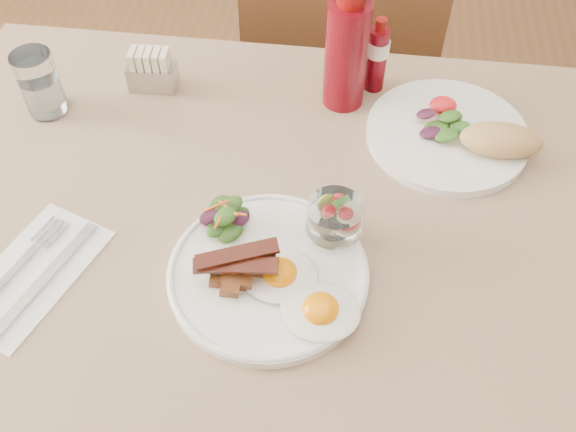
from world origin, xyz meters
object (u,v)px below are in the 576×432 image
(second_plate, at_px, (460,135))
(hot_sauce_bottle, at_px, (377,56))
(fruit_cup, at_px, (335,218))
(main_plate, at_px, (268,274))
(ketchup_bottle, at_px, (346,53))
(chair_far, at_px, (339,71))
(sugar_caddy, at_px, (152,72))
(table, at_px, (312,263))
(water_glass, at_px, (41,87))

(second_plate, distance_m, hot_sauce_bottle, 0.20)
(fruit_cup, bearing_deg, main_plate, -140.13)
(ketchup_bottle, xyz_separation_m, hot_sauce_bottle, (0.05, 0.04, -0.03))
(chair_far, height_order, sugar_caddy, chair_far)
(chair_far, height_order, second_plate, chair_far)
(ketchup_bottle, relative_size, sugar_caddy, 2.49)
(chair_far, distance_m, second_plate, 0.56)
(fruit_cup, height_order, second_plate, fruit_cup)
(main_plate, height_order, hot_sauce_bottle, hot_sauce_bottle)
(chair_far, bearing_deg, fruit_cup, -87.55)
(chair_far, relative_size, main_plate, 3.32)
(main_plate, distance_m, fruit_cup, 0.12)
(table, bearing_deg, main_plate, -120.44)
(table, xyz_separation_m, main_plate, (-0.05, -0.09, 0.10))
(chair_far, height_order, main_plate, chair_far)
(chair_far, height_order, fruit_cup, chair_far)
(table, height_order, sugar_caddy, sugar_caddy)
(chair_far, xyz_separation_m, second_plate, (0.22, -0.45, 0.25))
(ketchup_bottle, bearing_deg, sugar_caddy, -178.80)
(fruit_cup, xyz_separation_m, hot_sauce_bottle, (0.04, 0.36, 0.01))
(second_plate, bearing_deg, table, -135.74)
(table, distance_m, main_plate, 0.14)
(main_plate, bearing_deg, water_glass, 145.36)
(table, distance_m, chair_far, 0.68)
(hot_sauce_bottle, bearing_deg, sugar_caddy, -172.73)
(table, relative_size, chair_far, 1.43)
(table, xyz_separation_m, second_plate, (0.22, 0.21, 0.11))
(fruit_cup, height_order, water_glass, water_glass)
(chair_far, height_order, ketchup_bottle, ketchup_bottle)
(second_plate, relative_size, hot_sauce_bottle, 1.98)
(table, height_order, fruit_cup, fruit_cup)
(second_plate, xyz_separation_m, water_glass, (-0.70, -0.01, 0.03))
(fruit_cup, xyz_separation_m, ketchup_bottle, (-0.01, 0.32, 0.04))
(sugar_caddy, bearing_deg, main_plate, -57.80)
(table, height_order, main_plate, main_plate)
(main_plate, xyz_separation_m, ketchup_bottle, (0.07, 0.39, 0.09))
(main_plate, distance_m, second_plate, 0.41)
(table, height_order, chair_far, chair_far)
(fruit_cup, distance_m, hot_sauce_bottle, 0.36)
(hot_sauce_bottle, bearing_deg, chair_far, 102.50)
(table, relative_size, fruit_cup, 16.52)
(sugar_caddy, xyz_separation_m, water_glass, (-0.17, -0.08, 0.02))
(fruit_cup, relative_size, sugar_caddy, 0.94)
(main_plate, bearing_deg, table, 59.56)
(table, relative_size, ketchup_bottle, 6.25)
(main_plate, bearing_deg, fruit_cup, 39.87)
(second_plate, bearing_deg, hot_sauce_bottle, 139.47)
(chair_far, bearing_deg, table, -90.00)
(fruit_cup, distance_m, water_glass, 0.56)
(fruit_cup, height_order, ketchup_bottle, ketchup_bottle)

